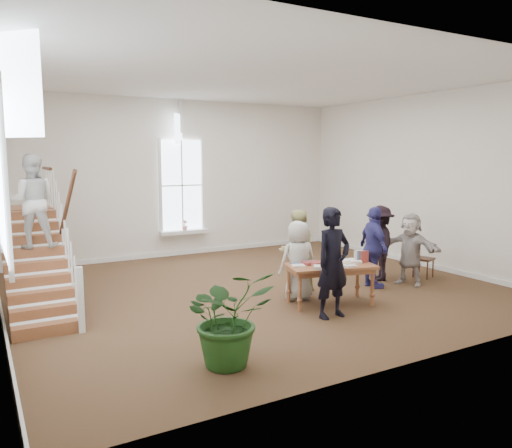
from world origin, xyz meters
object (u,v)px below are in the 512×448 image
woman_cluster_a (374,247)px  side_chair (420,255)px  elderly_woman (298,260)px  person_yellow (297,251)px  floor_plant (229,317)px  police_officer (333,263)px  woman_cluster_c (410,249)px  library_table (330,269)px  woman_cluster_b (380,243)px

woman_cluster_a → side_chair: woman_cluster_a is taller
elderly_woman → person_yellow: size_ratio=0.91×
floor_plant → woman_cluster_a: bearing=25.2°
woman_cluster_a → police_officer: bearing=133.8°
woman_cluster_c → person_yellow: bearing=-125.8°
person_yellow → side_chair: 3.37m
police_officer → woman_cluster_c: (2.96, 1.00, -0.18)m
library_table → side_chair: (3.30, 0.74, -0.17)m
elderly_woman → woman_cluster_a: woman_cluster_a is taller
side_chair → person_yellow: bearing=154.1°
side_chair → floor_plant: bearing=-179.2°
woman_cluster_c → side_chair: 0.91m
library_table → woman_cluster_b: bearing=39.0°
woman_cluster_c → floor_plant: bearing=-89.8°
police_officer → person_yellow: size_ratio=1.13×
elderly_woman → woman_cluster_b: size_ratio=0.92×
elderly_woman → woman_cluster_c: 2.87m
library_table → woman_cluster_b: (2.22, 1.00, 0.17)m
elderly_woman → woman_cluster_b: woman_cluster_b is taller
woman_cluster_b → elderly_woman: bearing=-52.5°
woman_cluster_a → floor_plant: (-4.62, -2.17, -0.21)m
library_table → elderly_woman: elderly_woman is taller
woman_cluster_a → woman_cluster_c: 0.93m
woman_cluster_a → side_chair: (1.67, 0.19, -0.36)m
woman_cluster_c → side_chair: bearing=97.3°
library_table → side_chair: bearing=27.5°
library_table → woman_cluster_c: 2.55m
floor_plant → library_table: bearing=28.4°
library_table → side_chair: size_ratio=1.90×
library_table → woman_cluster_b: size_ratio=1.05×
elderly_woman → woman_cluster_c: (2.86, -0.25, 0.01)m
police_officer → woman_cluster_b: 3.14m
person_yellow → woman_cluster_a: bearing=157.4°
library_table → floor_plant: floor_plant is taller
person_yellow → woman_cluster_c: person_yellow is taller
woman_cluster_b → floor_plant: (-5.22, -2.62, -0.19)m
woman_cluster_b → woman_cluster_c: bearing=53.4°
woman_cluster_a → side_chair: 1.72m
library_table → woman_cluster_b: woman_cluster_b is taller
person_yellow → woman_cluster_c: bearing=159.4°
library_table → woman_cluster_c: size_ratio=1.13×
woman_cluster_a → woman_cluster_c: woman_cluster_a is taller
person_yellow → woman_cluster_a: size_ratio=0.98×
side_chair → woman_cluster_a: bearing=166.7°
person_yellow → side_chair: person_yellow is taller
elderly_woman → floor_plant: bearing=49.1°
person_yellow → woman_cluster_c: 2.67m
woman_cluster_b → side_chair: woman_cluster_b is taller
library_table → floor_plant: size_ratio=1.35×
woman_cluster_a → woman_cluster_b: bearing=-39.5°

